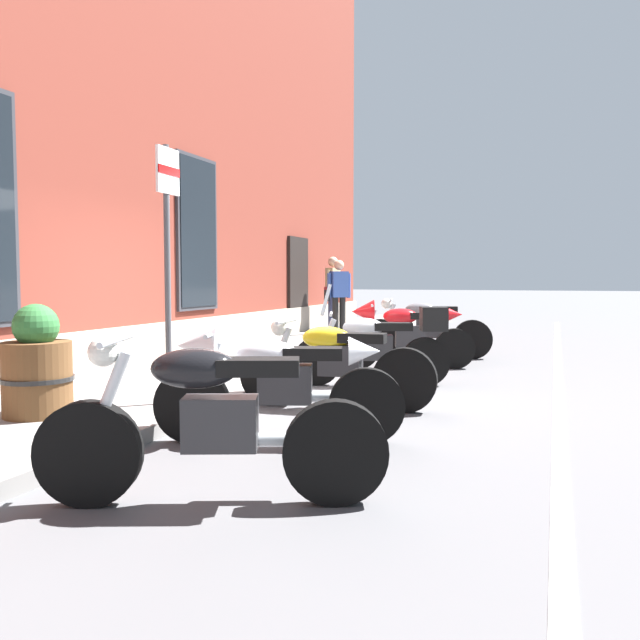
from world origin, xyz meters
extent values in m
plane|color=#4C4C4F|center=(0.00, 0.00, 0.00)|extent=(140.00, 140.00, 0.00)
cube|color=slate|center=(0.00, 1.22, 0.06)|extent=(28.09, 2.44, 0.13)
cube|color=silver|center=(0.00, -3.20, 0.00)|extent=(28.09, 0.12, 0.01)
cube|color=gray|center=(0.00, 2.40, 0.35)|extent=(22.09, 0.10, 0.70)
cube|color=#2D2D33|center=(2.21, 2.42, 2.10)|extent=(1.22, 0.06, 2.52)
cube|color=black|center=(2.21, 2.39, 2.10)|extent=(1.10, 0.03, 2.40)
cube|color=black|center=(6.63, 2.41, 1.15)|extent=(1.10, 0.08, 2.30)
cylinder|color=black|center=(-4.07, -0.54, 0.32)|extent=(0.34, 0.64, 0.64)
cylinder|color=black|center=(-3.55, -1.92, 0.32)|extent=(0.34, 0.64, 0.64)
cylinder|color=silver|center=(-4.04, -0.64, 0.60)|extent=(0.18, 0.33, 0.68)
cube|color=#28282B|center=(-3.79, -1.28, 0.50)|extent=(0.36, 0.49, 0.32)
ellipsoid|color=black|center=(-3.84, -1.14, 0.83)|extent=(0.43, 0.58, 0.24)
cube|color=black|center=(-3.71, -1.49, 0.84)|extent=(0.38, 0.53, 0.10)
cylinder|color=silver|center=(-4.01, -0.71, 1.00)|extent=(0.59, 0.25, 0.04)
cylinder|color=silver|center=(-3.57, -1.52, 0.37)|extent=(0.24, 0.45, 0.09)
sphere|color=silver|center=(-4.04, -0.64, 0.93)|extent=(0.18, 0.18, 0.18)
cylinder|color=black|center=(-2.54, -0.33, 0.31)|extent=(0.31, 0.63, 0.63)
cylinder|color=black|center=(-2.09, -1.70, 0.31)|extent=(0.31, 0.63, 0.63)
cylinder|color=silver|center=(-2.51, -0.42, 0.55)|extent=(0.16, 0.31, 0.60)
cube|color=#28282B|center=(-2.30, -1.06, 0.49)|extent=(0.35, 0.49, 0.32)
ellipsoid|color=silver|center=(-2.35, -0.92, 0.74)|extent=(0.41, 0.58, 0.24)
cube|color=black|center=(-2.23, -1.28, 0.75)|extent=(0.36, 0.52, 0.10)
cylinder|color=silver|center=(-2.48, -0.50, 0.91)|extent=(0.60, 0.23, 0.04)
cylinder|color=silver|center=(-2.09, -1.31, 0.36)|extent=(0.23, 0.46, 0.09)
cone|color=silver|center=(-2.53, -0.38, 0.81)|extent=(0.45, 0.44, 0.36)
cone|color=silver|center=(-2.10, -1.68, 0.77)|extent=(0.31, 0.32, 0.24)
cylinder|color=black|center=(-0.87, -0.28, 0.33)|extent=(0.17, 0.67, 0.66)
cylinder|color=black|center=(-0.75, -1.72, 0.33)|extent=(0.17, 0.67, 0.66)
cylinder|color=silver|center=(-0.86, -0.38, 0.56)|extent=(0.09, 0.30, 0.59)
cube|color=#28282B|center=(-0.81, -1.05, 0.51)|extent=(0.26, 0.46, 0.32)
ellipsoid|color=gold|center=(-0.82, -0.90, 0.74)|extent=(0.30, 0.54, 0.24)
cube|color=black|center=(-0.79, -1.28, 0.75)|extent=(0.26, 0.50, 0.10)
cylinder|color=silver|center=(-0.85, -0.46, 0.91)|extent=(0.62, 0.09, 0.04)
cylinder|color=silver|center=(-0.66, -1.34, 0.38)|extent=(0.13, 0.46, 0.09)
sphere|color=silver|center=(-0.86, -0.38, 0.84)|extent=(0.18, 0.18, 0.18)
cylinder|color=black|center=(0.52, -0.30, 0.31)|extent=(0.30, 0.62, 0.62)
cylinder|color=black|center=(0.95, -1.61, 0.31)|extent=(0.30, 0.62, 0.62)
cylinder|color=silver|center=(0.55, -0.39, 0.55)|extent=(0.16, 0.31, 0.62)
cube|color=#28282B|center=(0.75, -1.00, 0.49)|extent=(0.35, 0.49, 0.32)
ellipsoid|color=#B7BABF|center=(0.71, -0.86, 0.74)|extent=(0.41, 0.57, 0.24)
cube|color=black|center=(0.82, -1.22, 0.75)|extent=(0.36, 0.52, 0.10)
cylinder|color=silver|center=(0.58, -0.47, 0.91)|extent=(0.60, 0.23, 0.04)
cylinder|color=silver|center=(0.96, -1.25, 0.36)|extent=(0.22, 0.46, 0.09)
cube|color=#B2BCC6|center=(0.56, -0.41, 1.09)|extent=(0.39, 0.25, 0.40)
cube|color=black|center=(0.98, -1.70, 0.85)|extent=(0.44, 0.42, 0.30)
cylinder|color=black|center=(2.20, -0.37, 0.30)|extent=(0.30, 0.62, 0.61)
cylinder|color=black|center=(2.64, -1.73, 0.30)|extent=(0.30, 0.62, 0.61)
cylinder|color=silver|center=(2.23, -0.46, 0.57)|extent=(0.17, 0.33, 0.66)
cube|color=#28282B|center=(2.44, -1.10, 0.48)|extent=(0.35, 0.49, 0.32)
ellipsoid|color=red|center=(2.39, -0.95, 0.79)|extent=(0.41, 0.57, 0.24)
cube|color=black|center=(2.51, -1.31, 0.80)|extent=(0.36, 0.52, 0.10)
cylinder|color=silver|center=(2.26, -0.54, 0.96)|extent=(0.60, 0.23, 0.04)
cylinder|color=silver|center=(2.65, -1.34, 0.35)|extent=(0.22, 0.46, 0.09)
cone|color=red|center=(2.22, -0.41, 0.86)|extent=(0.45, 0.43, 0.36)
cone|color=red|center=(2.64, -1.71, 0.82)|extent=(0.31, 0.32, 0.24)
cylinder|color=black|center=(3.64, -0.32, 0.33)|extent=(0.25, 0.67, 0.66)
cylinder|color=black|center=(3.96, -1.84, 0.33)|extent=(0.25, 0.67, 0.66)
cylinder|color=silver|center=(3.66, -0.42, 0.60)|extent=(0.13, 0.33, 0.67)
cube|color=#28282B|center=(3.81, -1.13, 0.51)|extent=(0.30, 0.48, 0.32)
ellipsoid|color=slate|center=(3.78, -0.98, 0.83)|extent=(0.36, 0.56, 0.24)
cube|color=black|center=(3.85, -1.35, 0.84)|extent=(0.31, 0.51, 0.10)
cylinder|color=silver|center=(3.68, -0.50, 1.00)|extent=(0.61, 0.16, 0.04)
cylinder|color=silver|center=(3.99, -1.40, 0.38)|extent=(0.18, 0.46, 0.09)
sphere|color=silver|center=(3.66, -0.42, 0.93)|extent=(0.18, 0.18, 0.18)
cylinder|color=black|center=(6.60, 1.33, 0.54)|extent=(0.14, 0.14, 0.81)
cylinder|color=black|center=(6.46, 1.45, 0.54)|extent=(0.14, 0.14, 0.81)
cube|color=#2D478C|center=(6.53, 1.39, 1.23)|extent=(0.43, 0.41, 0.57)
sphere|color=tan|center=(6.53, 1.39, 1.66)|extent=(0.22, 0.22, 0.22)
cylinder|color=#2D478C|center=(6.72, 1.22, 1.20)|extent=(0.09, 0.09, 0.55)
cylinder|color=#2D478C|center=(6.34, 1.55, 1.20)|extent=(0.09, 0.09, 0.55)
cube|color=black|center=(6.28, 1.58, 0.99)|extent=(0.14, 0.14, 0.24)
cylinder|color=#2D3351|center=(7.48, 1.81, 0.56)|extent=(0.14, 0.14, 0.87)
cylinder|color=#2D3351|center=(7.31, 1.84, 0.56)|extent=(0.14, 0.14, 0.87)
cube|color=tan|center=(7.39, 1.83, 1.30)|extent=(0.43, 0.26, 0.61)
sphere|color=tan|center=(7.39, 1.83, 1.76)|extent=(0.23, 0.23, 0.23)
cylinder|color=tan|center=(7.64, 1.78, 1.27)|extent=(0.09, 0.09, 0.58)
cylinder|color=tan|center=(7.15, 1.87, 1.27)|extent=(0.09, 0.09, 0.58)
cube|color=maroon|center=(7.08, 1.86, 1.05)|extent=(0.10, 0.13, 0.24)
cylinder|color=#4C4C51|center=(-1.73, 0.42, 1.39)|extent=(0.06, 0.06, 2.52)
cube|color=white|center=(-1.73, 0.40, 2.40)|extent=(0.36, 0.03, 0.44)
cube|color=red|center=(-1.73, 0.38, 2.40)|extent=(0.36, 0.01, 0.08)
cylinder|color=brown|center=(-2.62, 1.21, 0.46)|extent=(0.60, 0.60, 0.67)
cylinder|color=black|center=(-2.62, 1.21, 0.46)|extent=(0.63, 0.63, 0.04)
sphere|color=#28602D|center=(-2.62, 1.21, 0.94)|extent=(0.40, 0.40, 0.40)
camera|label=1|loc=(-7.18, -3.14, 1.36)|focal=36.43mm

